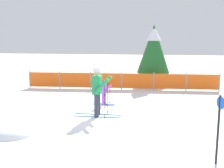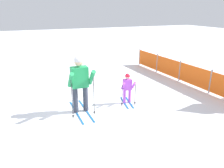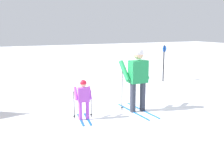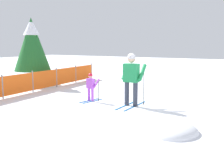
# 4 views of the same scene
# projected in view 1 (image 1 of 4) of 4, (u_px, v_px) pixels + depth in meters

# --- Properties ---
(ground_plane) EXTENTS (60.00, 60.00, 0.00)m
(ground_plane) POSITION_uv_depth(u_px,v_px,m) (104.00, 116.00, 10.00)
(ground_plane) COLOR white
(skier_adult) EXTENTS (1.69, 0.75, 1.79)m
(skier_adult) POSITION_uv_depth(u_px,v_px,m) (98.00, 86.00, 9.81)
(skier_adult) COLOR #1966B2
(skier_adult) RESTS_ON ground_plane
(skier_child) EXTENTS (1.00, 0.51, 1.04)m
(skier_child) POSITION_uv_depth(u_px,v_px,m) (104.00, 90.00, 11.47)
(skier_child) COLOR #1966B2
(skier_child) RESTS_ON ground_plane
(safety_fence) EXTENTS (10.00, 0.50, 0.93)m
(safety_fence) POSITION_uv_depth(u_px,v_px,m) (122.00, 81.00, 14.66)
(safety_fence) COLOR gray
(safety_fence) RESTS_ON ground_plane
(conifer_far) EXTENTS (1.83, 1.83, 3.39)m
(conifer_far) POSITION_uv_depth(u_px,v_px,m) (154.00, 48.00, 15.70)
(conifer_far) COLOR #4C3823
(conifer_far) RESTS_ON ground_plane
(trail_marker) EXTENTS (0.12, 0.27, 1.58)m
(trail_marker) POSITION_uv_depth(u_px,v_px,m) (219.00, 123.00, 6.13)
(trail_marker) COLOR black
(trail_marker) RESTS_ON ground_plane
(snow_mound) EXTENTS (1.34, 1.14, 0.54)m
(snow_mound) POSITION_uv_depth(u_px,v_px,m) (12.00, 134.00, 8.18)
(snow_mound) COLOR white
(snow_mound) RESTS_ON ground_plane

